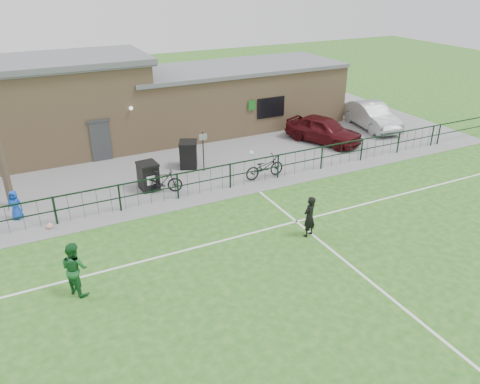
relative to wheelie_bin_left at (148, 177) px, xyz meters
name	(u,v)px	position (x,y,z in m)	size (l,w,h in m)	color
ground	(312,292)	(2.35, -9.52, -0.61)	(90.00, 90.00, 0.00)	#285C1B
paving_strip	(170,153)	(2.35, 3.98, -0.60)	(34.00, 13.00, 0.02)	slate
pitch_line_touch	(212,194)	(2.35, -1.72, -0.61)	(28.00, 0.10, 0.01)	white
pitch_line_mid	(252,233)	(2.35, -5.52, -0.61)	(28.00, 0.10, 0.01)	white
pitch_line_perp	(363,275)	(4.35, -9.52, -0.61)	(0.10, 16.00, 0.01)	white
perimeter_fence	(210,180)	(2.35, -1.52, -0.01)	(28.00, 0.10, 1.20)	black
wheelie_bin_left	(148,177)	(0.00, 0.00, 0.00)	(0.78, 0.88, 1.18)	black
wheelie_bin_right	(188,155)	(2.54, 1.64, 0.04)	(0.83, 0.94, 1.25)	black
sign_post	(203,152)	(3.02, 0.83, 0.41)	(0.06, 0.06, 2.00)	black
car_maroon	(323,130)	(10.72, 1.67, 0.17)	(1.78, 4.44, 1.51)	#430C10
car_silver	(372,116)	(14.99, 2.55, 0.18)	(1.63, 4.67, 1.54)	#9A9DA1
bicycle_d	(163,182)	(0.46, -0.64, -0.07)	(0.49, 1.73, 1.04)	black
bicycle_e	(265,167)	(5.29, -1.22, -0.06)	(0.70, 2.02, 1.06)	black
spectator_child	(15,205)	(-5.51, -0.37, 0.02)	(0.59, 0.39, 1.21)	blue
goalkeeper_kick	(308,215)	(4.15, -6.51, 0.23)	(1.04, 3.90, 2.30)	black
outfield_player	(75,268)	(-4.11, -6.27, 0.26)	(0.85, 0.66, 1.74)	#1A5C29
ball_ground	(50,226)	(-4.46, -1.76, -0.49)	(0.24, 0.24, 0.24)	white
clubhouse	(136,102)	(1.47, 6.98, 1.61)	(24.25, 5.40, 4.96)	tan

